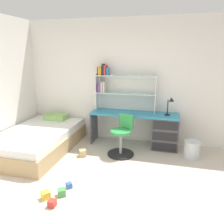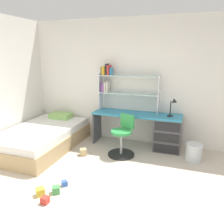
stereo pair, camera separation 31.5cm
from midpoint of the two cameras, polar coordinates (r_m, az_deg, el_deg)
name	(u,v)px [view 2 (the right image)]	position (r m, az deg, el deg)	size (l,w,h in m)	color
ground_plane	(86,212)	(3.10, -3.59, -24.26)	(5.78, 6.11, 0.02)	beige
room_shell	(51,88)	(4.15, -13.16, 6.02)	(5.78, 6.11, 2.68)	white
desk	(159,130)	(4.77, 13.82, -4.59)	(1.85, 0.50, 0.72)	teal
bookshelf_hutch	(120,84)	(4.84, 3.89, 7.08)	(1.30, 0.22, 1.01)	silver
desk_lamp	(174,104)	(4.57, 17.40, 1.82)	(0.20, 0.17, 0.38)	black
swivel_chair	(122,139)	(4.39, 4.70, -7.02)	(0.52, 0.52, 0.80)	black
bed_platform	(42,138)	(4.91, -15.65, -6.33)	(1.27, 2.06, 0.56)	tan
waste_bin	(194,152)	(4.52, 22.05, -9.52)	(0.30, 0.30, 0.33)	silver
toy_block_natural_0	(83,152)	(4.47, -5.33, -10.15)	(0.13, 0.13, 0.13)	tan
toy_block_green_1	(56,190)	(3.44, -11.43, -18.93)	(0.10, 0.10, 0.10)	#479E51
toy_block_red_2	(45,200)	(3.28, -13.92, -21.03)	(0.09, 0.09, 0.09)	red
toy_block_yellow_3	(40,192)	(3.44, -15.21, -19.09)	(0.11, 0.11, 0.11)	gold
toy_block_blue_4	(65,183)	(3.58, -9.45, -17.57)	(0.08, 0.08, 0.08)	#3860B7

